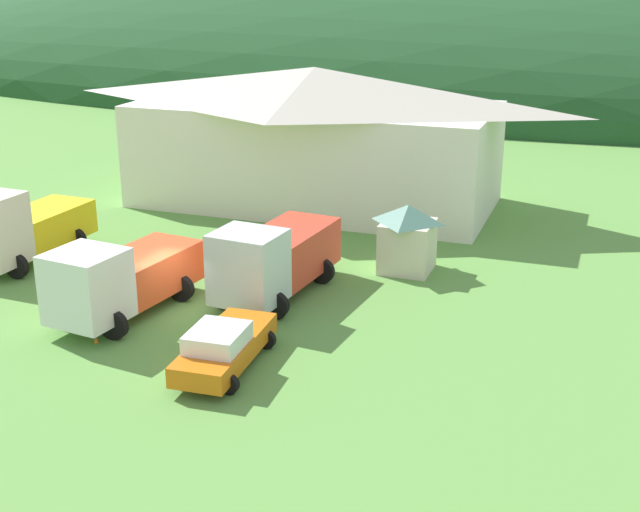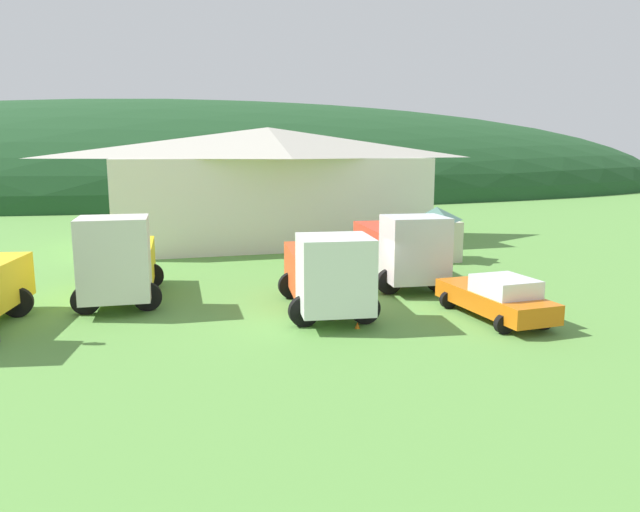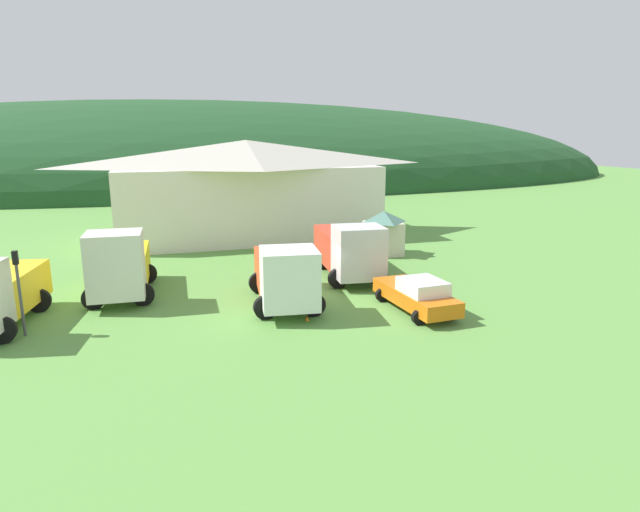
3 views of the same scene
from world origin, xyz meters
name	(u,v)px [view 2 (image 2 of 3)]	position (x,y,z in m)	size (l,w,h in m)	color
ground_plane	(363,302)	(0.00, 0.00, 0.00)	(200.00, 200.00, 0.00)	#5B9342
forested_hill_backdrop	(205,192)	(0.00, 69.08, 0.00)	(161.90, 60.00, 26.88)	#1E4723
depot_building	(269,184)	(-0.50, 17.05, 3.96)	(21.39, 9.98, 7.69)	white
play_shed_cream	(436,233)	(7.26, 7.83, 1.57)	(2.39, 2.45, 3.05)	beige
flatbed_truck_yellow	(119,260)	(-9.57, 2.72, 1.76)	(3.54, 6.88, 3.68)	silver
heavy_rig_white	(327,271)	(-1.89, -1.12, 1.62)	(3.82, 7.21, 3.20)	white
tow_truck_silver	(400,247)	(2.89, 2.85, 1.72)	(3.76, 7.29, 3.37)	silver
service_pickup_orange	(496,297)	(3.84, -3.77, 0.83)	(2.54, 5.31, 1.66)	orange
traffic_cone_near_pickup	(357,328)	(-1.47, -3.47, 0.00)	(0.36, 0.36, 0.47)	orange
traffic_cone_mid_row	(452,305)	(3.31, -1.49, 0.00)	(0.36, 0.36, 0.58)	orange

